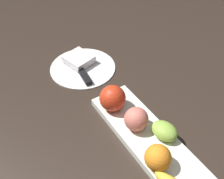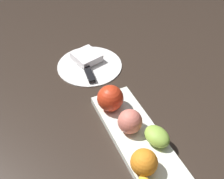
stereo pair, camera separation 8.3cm
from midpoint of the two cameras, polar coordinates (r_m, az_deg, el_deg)
The scene contains 9 objects.
ground_plane at distance 0.77m, azimuth 7.97°, elevation -11.19°, with size 2.40×2.40×0.00m, color #2E241C.
fruit_tray at distance 0.75m, azimuth 5.52°, elevation -11.80°, with size 0.47×0.13×0.02m, color white.
apple at distance 0.79m, azimuth -2.90°, elevation -2.07°, with size 0.08×0.08×0.08m, color red.
orange_near_apple at distance 0.67m, azimuth 6.47°, elevation -14.86°, with size 0.07×0.07×0.07m, color orange.
peach at distance 0.74m, azimuth 2.15°, elevation -6.70°, with size 0.07×0.07×0.07m, color #DC7363.
grape_bunch at distance 0.74m, azimuth 8.25°, elevation -8.98°, with size 0.08×0.06×0.04m, color #90BB45.
dinner_plate at distance 1.01m, azimuth -8.80°, elevation 4.80°, with size 0.25×0.25×0.01m, color white.
folded_napkin at distance 1.02m, azimuth -9.68°, elevation 6.51°, with size 0.10×0.09×0.03m, color white.
knife at distance 0.96m, azimuth -8.87°, elevation 3.32°, with size 0.18×0.04×0.01m.
Camera 1 is at (-0.30, 0.36, 0.63)m, focal length 41.55 mm.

